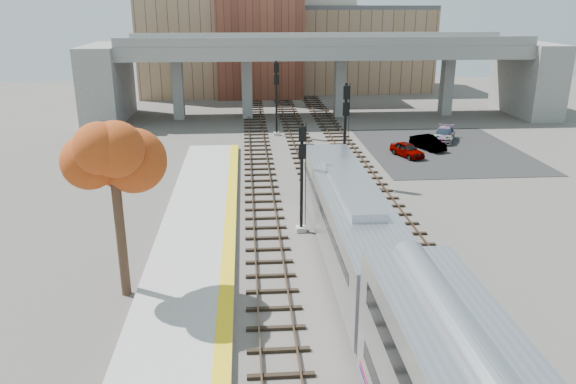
{
  "coord_description": "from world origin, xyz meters",
  "views": [
    {
      "loc": [
        -4.27,
        -21.35,
        13.01
      ],
      "look_at": [
        -1.89,
        9.59,
        2.5
      ],
      "focal_mm": 35.0,
      "sensor_mm": 36.0,
      "label": 1
    }
  ],
  "objects_px": {
    "car_a": "(407,150)",
    "car_c": "(444,134)",
    "signal_mast_mid": "(345,134)",
    "signal_mast_far": "(276,98)",
    "signal_mast_near": "(302,181)",
    "tree": "(113,156)",
    "locomotive": "(349,219)",
    "car_b": "(428,143)"
  },
  "relations": [
    {
      "from": "signal_mast_far",
      "to": "car_c",
      "type": "relative_size",
      "value": 1.64
    },
    {
      "from": "locomotive",
      "to": "signal_mast_mid",
      "type": "bearing_deg",
      "value": 81.26
    },
    {
      "from": "car_b",
      "to": "signal_mast_far",
      "type": "bearing_deg",
      "value": 130.77
    },
    {
      "from": "locomotive",
      "to": "car_b",
      "type": "distance_m",
      "value": 25.5
    },
    {
      "from": "car_b",
      "to": "car_c",
      "type": "distance_m",
      "value": 4.0
    },
    {
      "from": "signal_mast_near",
      "to": "signal_mast_far",
      "type": "height_order",
      "value": "signal_mast_far"
    },
    {
      "from": "signal_mast_near",
      "to": "car_c",
      "type": "bearing_deg",
      "value": 53.28
    },
    {
      "from": "signal_mast_mid",
      "to": "signal_mast_far",
      "type": "height_order",
      "value": "signal_mast_mid"
    },
    {
      "from": "locomotive",
      "to": "signal_mast_near",
      "type": "distance_m",
      "value": 4.52
    },
    {
      "from": "signal_mast_near",
      "to": "signal_mast_mid",
      "type": "xyz_separation_m",
      "value": [
        4.1,
        9.1,
        0.65
      ]
    },
    {
      "from": "locomotive",
      "to": "car_a",
      "type": "height_order",
      "value": "locomotive"
    },
    {
      "from": "car_b",
      "to": "tree",
      "type": "bearing_deg",
      "value": -153.71
    },
    {
      "from": "signal_mast_far",
      "to": "car_b",
      "type": "xyz_separation_m",
      "value": [
        13.68,
        -6.95,
        -3.14
      ]
    },
    {
      "from": "signal_mast_mid",
      "to": "car_a",
      "type": "xyz_separation_m",
      "value": [
        6.94,
        7.25,
        -3.17
      ]
    },
    {
      "from": "car_a",
      "to": "tree",
      "type": "bearing_deg",
      "value": -152.77
    },
    {
      "from": "locomotive",
      "to": "signal_mast_far",
      "type": "bearing_deg",
      "value": 94.06
    },
    {
      "from": "locomotive",
      "to": "car_c",
      "type": "height_order",
      "value": "locomotive"
    },
    {
      "from": "signal_mast_mid",
      "to": "car_b",
      "type": "relative_size",
      "value": 1.95
    },
    {
      "from": "signal_mast_near",
      "to": "signal_mast_mid",
      "type": "bearing_deg",
      "value": 65.75
    },
    {
      "from": "locomotive",
      "to": "signal_mast_mid",
      "type": "xyz_separation_m",
      "value": [
        2.0,
        13.01,
        1.56
      ]
    },
    {
      "from": "car_c",
      "to": "signal_mast_far",
      "type": "bearing_deg",
      "value": -169.17
    },
    {
      "from": "signal_mast_near",
      "to": "car_b",
      "type": "xyz_separation_m",
      "value": [
        13.68,
        18.76,
        -2.51
      ]
    },
    {
      "from": "signal_mast_near",
      "to": "tree",
      "type": "bearing_deg",
      "value": -142.46
    },
    {
      "from": "signal_mast_near",
      "to": "car_a",
      "type": "bearing_deg",
      "value": 55.98
    },
    {
      "from": "locomotive",
      "to": "car_b",
      "type": "height_order",
      "value": "locomotive"
    },
    {
      "from": "signal_mast_near",
      "to": "tree",
      "type": "height_order",
      "value": "tree"
    },
    {
      "from": "locomotive",
      "to": "car_b",
      "type": "relative_size",
      "value": 4.92
    },
    {
      "from": "signal_mast_mid",
      "to": "tree",
      "type": "relative_size",
      "value": 0.84
    },
    {
      "from": "tree",
      "to": "car_a",
      "type": "xyz_separation_m",
      "value": [
        19.98,
        23.22,
        -6.04
      ]
    },
    {
      "from": "car_a",
      "to": "car_c",
      "type": "relative_size",
      "value": 0.79
    },
    {
      "from": "signal_mast_mid",
      "to": "tree",
      "type": "xyz_separation_m",
      "value": [
        -13.04,
        -15.97,
        2.87
      ]
    },
    {
      "from": "tree",
      "to": "car_a",
      "type": "distance_m",
      "value": 31.22
    },
    {
      "from": "signal_mast_near",
      "to": "signal_mast_mid",
      "type": "height_order",
      "value": "signal_mast_mid"
    },
    {
      "from": "signal_mast_mid",
      "to": "car_b",
      "type": "height_order",
      "value": "signal_mast_mid"
    },
    {
      "from": "car_b",
      "to": "car_a",
      "type": "bearing_deg",
      "value": -159.87
    },
    {
      "from": "car_b",
      "to": "car_c",
      "type": "height_order",
      "value": "car_c"
    },
    {
      "from": "locomotive",
      "to": "signal_mast_mid",
      "type": "relative_size",
      "value": 2.52
    },
    {
      "from": "locomotive",
      "to": "tree",
      "type": "relative_size",
      "value": 2.11
    },
    {
      "from": "signal_mast_mid",
      "to": "signal_mast_far",
      "type": "bearing_deg",
      "value": 103.87
    },
    {
      "from": "car_a",
      "to": "car_c",
      "type": "xyz_separation_m",
      "value": [
        5.23,
        5.46,
        0.05
      ]
    },
    {
      "from": "signal_mast_near",
      "to": "car_b",
      "type": "height_order",
      "value": "signal_mast_near"
    },
    {
      "from": "locomotive",
      "to": "car_a",
      "type": "xyz_separation_m",
      "value": [
        8.94,
        20.25,
        -1.62
      ]
    }
  ]
}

